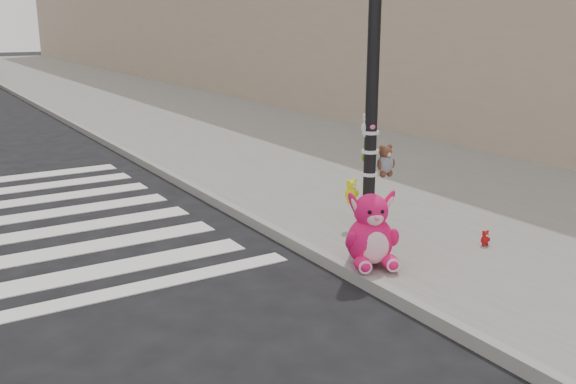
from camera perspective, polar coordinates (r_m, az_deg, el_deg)
ground at (r=5.98m, az=-1.99°, el=-13.26°), size 120.00×120.00×0.00m
sidewalk_near at (r=16.68m, az=-4.13°, el=5.44°), size 7.00×80.00×0.14m
curb_edge at (r=15.41m, az=-15.60°, el=4.13°), size 0.12×80.00×0.15m
signal_pole at (r=8.32m, az=7.56°, el=7.88°), size 0.68×0.48×4.00m
pink_bunny at (r=7.28m, az=7.39°, el=-3.80°), size 0.72×0.78×0.88m
red_teddy at (r=8.28m, az=17.11°, el=-3.93°), size 0.16×0.13×0.20m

